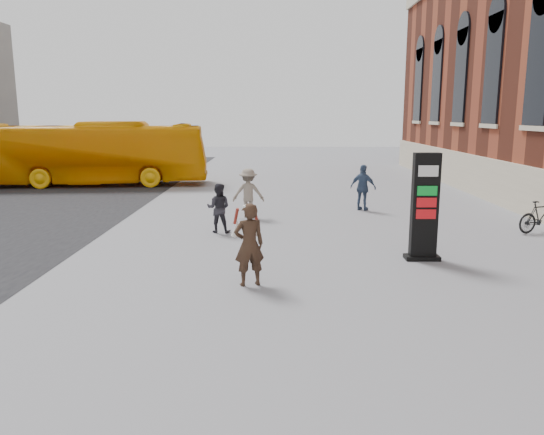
{
  "coord_description": "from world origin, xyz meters",
  "views": [
    {
      "loc": [
        0.39,
        -11.14,
        3.63
      ],
      "look_at": [
        0.26,
        0.84,
        1.3
      ],
      "focal_mm": 35.0,
      "sensor_mm": 36.0,
      "label": 1
    }
  ],
  "objects_px": {
    "pedestrian_c": "(363,188)",
    "pedestrian_b": "(248,193)",
    "pedestrian_a": "(219,208)",
    "bike_7": "(541,217)",
    "woman": "(249,243)",
    "info_pylon": "(425,207)",
    "bus": "(92,154)"
  },
  "relations": [
    {
      "from": "info_pylon",
      "to": "pedestrian_a",
      "type": "height_order",
      "value": "info_pylon"
    },
    {
      "from": "pedestrian_b",
      "to": "pedestrian_c",
      "type": "height_order",
      "value": "pedestrian_c"
    },
    {
      "from": "bus",
      "to": "bike_7",
      "type": "bearing_deg",
      "value": -127.93
    },
    {
      "from": "pedestrian_a",
      "to": "woman",
      "type": "bearing_deg",
      "value": 108.17
    },
    {
      "from": "bus",
      "to": "pedestrian_b",
      "type": "xyz_separation_m",
      "value": [
        8.59,
        -8.74,
        -0.77
      ]
    },
    {
      "from": "info_pylon",
      "to": "pedestrian_c",
      "type": "height_order",
      "value": "info_pylon"
    },
    {
      "from": "pedestrian_a",
      "to": "bike_7",
      "type": "xyz_separation_m",
      "value": [
        10.04,
        0.05,
        -0.26
      ]
    },
    {
      "from": "bus",
      "to": "pedestrian_a",
      "type": "height_order",
      "value": "bus"
    },
    {
      "from": "bus",
      "to": "pedestrian_c",
      "type": "relative_size",
      "value": 6.7
    },
    {
      "from": "woman",
      "to": "pedestrian_a",
      "type": "relative_size",
      "value": 1.17
    },
    {
      "from": "bike_7",
      "to": "pedestrian_c",
      "type": "bearing_deg",
      "value": 32.26
    },
    {
      "from": "pedestrian_c",
      "to": "pedestrian_b",
      "type": "bearing_deg",
      "value": 49.4
    },
    {
      "from": "woman",
      "to": "pedestrian_a",
      "type": "xyz_separation_m",
      "value": [
        -1.23,
        5.22,
        -0.15
      ]
    },
    {
      "from": "woman",
      "to": "pedestrian_b",
      "type": "height_order",
      "value": "woman"
    },
    {
      "from": "info_pylon",
      "to": "bike_7",
      "type": "bearing_deg",
      "value": 34.89
    },
    {
      "from": "info_pylon",
      "to": "bus",
      "type": "relative_size",
      "value": 0.23
    },
    {
      "from": "bus",
      "to": "pedestrian_a",
      "type": "bearing_deg",
      "value": -151.07
    },
    {
      "from": "pedestrian_a",
      "to": "bike_7",
      "type": "height_order",
      "value": "pedestrian_a"
    },
    {
      "from": "info_pylon",
      "to": "pedestrian_b",
      "type": "xyz_separation_m",
      "value": [
        -4.73,
        5.66,
        -0.48
      ]
    },
    {
      "from": "pedestrian_a",
      "to": "pedestrian_c",
      "type": "height_order",
      "value": "pedestrian_c"
    },
    {
      "from": "info_pylon",
      "to": "woman",
      "type": "bearing_deg",
      "value": -153.99
    },
    {
      "from": "info_pylon",
      "to": "woman",
      "type": "distance_m",
      "value": 4.8
    },
    {
      "from": "info_pylon",
      "to": "pedestrian_c",
      "type": "relative_size",
      "value": 1.54
    },
    {
      "from": "woman",
      "to": "pedestrian_b",
      "type": "bearing_deg",
      "value": -104.11
    },
    {
      "from": "pedestrian_a",
      "to": "info_pylon",
      "type": "bearing_deg",
      "value": 155.47
    },
    {
      "from": "pedestrian_b",
      "to": "pedestrian_a",
      "type": "bearing_deg",
      "value": 71.96
    },
    {
      "from": "woman",
      "to": "bus",
      "type": "distance_m",
      "value": 18.82
    },
    {
      "from": "bike_7",
      "to": "pedestrian_a",
      "type": "bearing_deg",
      "value": 70.95
    },
    {
      "from": "info_pylon",
      "to": "woman",
      "type": "height_order",
      "value": "info_pylon"
    },
    {
      "from": "woman",
      "to": "pedestrian_c",
      "type": "distance_m",
      "value": 9.97
    },
    {
      "from": "info_pylon",
      "to": "bike_7",
      "type": "height_order",
      "value": "info_pylon"
    },
    {
      "from": "woman",
      "to": "pedestrian_a",
      "type": "height_order",
      "value": "woman"
    }
  ]
}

